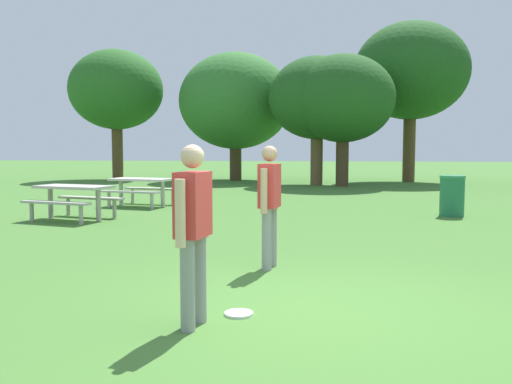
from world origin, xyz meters
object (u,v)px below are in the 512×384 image
at_px(picnic_table_far, 141,186).
at_px(person_thrower, 193,223).
at_px(tree_slender_mid, 343,99).
at_px(tree_back_left, 411,72).
at_px(person_catcher, 269,198).
at_px(tree_tall_left, 116,90).
at_px(frisbee, 239,314).
at_px(tree_far_right, 317,99).
at_px(trash_can_beside_table, 452,196).
at_px(tree_broad_center, 235,101).
at_px(picnic_table_near, 74,195).

bearing_deg(picnic_table_far, person_thrower, -68.10).
relative_size(tree_slender_mid, tree_back_left, 0.73).
xyz_separation_m(picnic_table_far, tree_back_left, (9.01, 11.96, 4.62)).
distance_m(person_thrower, person_catcher, 2.47).
bearing_deg(tree_tall_left, tree_back_left, 0.03).
height_order(person_thrower, frisbee, person_thrower).
distance_m(tree_far_right, tree_back_left, 5.36).
relative_size(picnic_table_far, trash_can_beside_table, 2.04).
relative_size(person_catcher, frisbee, 5.89).
height_order(picnic_table_far, trash_can_beside_table, trash_can_beside_table).
height_order(trash_can_beside_table, tree_tall_left, tree_tall_left).
bearing_deg(tree_back_left, person_thrower, -103.40).
xyz_separation_m(picnic_table_far, tree_far_right, (4.68, 9.16, 3.17)).
bearing_deg(tree_broad_center, picnic_table_near, -94.61).
bearing_deg(trash_can_beside_table, person_catcher, -121.73).
relative_size(picnic_table_near, tree_back_left, 0.27).
height_order(picnic_table_far, tree_slender_mid, tree_slender_mid).
distance_m(picnic_table_near, picnic_table_far, 2.98).
bearing_deg(tree_far_right, person_catcher, -91.33).
xyz_separation_m(frisbee, picnic_table_far, (-4.22, 9.25, 0.55)).
bearing_deg(picnic_table_near, tree_slender_mid, 61.23).
bearing_deg(tree_slender_mid, picnic_table_far, -123.97).
bearing_deg(tree_back_left, trash_can_beside_table, -94.28).
distance_m(trash_can_beside_table, tree_tall_left, 19.25).
xyz_separation_m(trash_can_beside_table, tree_broad_center, (-7.37, 13.08, 3.41)).
relative_size(frisbee, tree_back_left, 0.04).
bearing_deg(picnic_table_near, person_thrower, -56.61).
bearing_deg(frisbee, tree_far_right, 88.55).
bearing_deg(tree_slender_mid, person_thrower, -95.96).
bearing_deg(picnic_table_far, tree_broad_center, 86.85).
xyz_separation_m(trash_can_beside_table, tree_slender_mid, (-2.26, 9.73, 3.16)).
distance_m(picnic_table_near, trash_can_beside_table, 8.75).
distance_m(person_catcher, picnic_table_near, 6.47).
distance_m(frisbee, tree_slender_mid, 18.24).
distance_m(frisbee, tree_back_left, 22.35).
distance_m(tree_tall_left, tree_back_left, 14.48).
distance_m(person_thrower, picnic_table_far, 10.38).
height_order(person_thrower, tree_back_left, tree_back_left).
bearing_deg(person_thrower, person_catcher, 79.84).
bearing_deg(tree_back_left, frisbee, -102.73).
bearing_deg(tree_far_right, picnic_table_far, -117.09).
distance_m(person_catcher, tree_far_right, 16.60).
distance_m(person_catcher, trash_can_beside_table, 7.09).
xyz_separation_m(tree_tall_left, tree_broad_center, (6.11, -0.04, -0.62)).
bearing_deg(picnic_table_near, trash_can_beside_table, 11.60).
height_order(person_thrower, tree_far_right, tree_far_right).
relative_size(tree_broad_center, tree_back_left, 0.83).
height_order(person_catcher, tree_broad_center, tree_broad_center).
distance_m(trash_can_beside_table, tree_slender_mid, 10.48).
distance_m(picnic_table_far, tree_slender_mid, 10.77).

